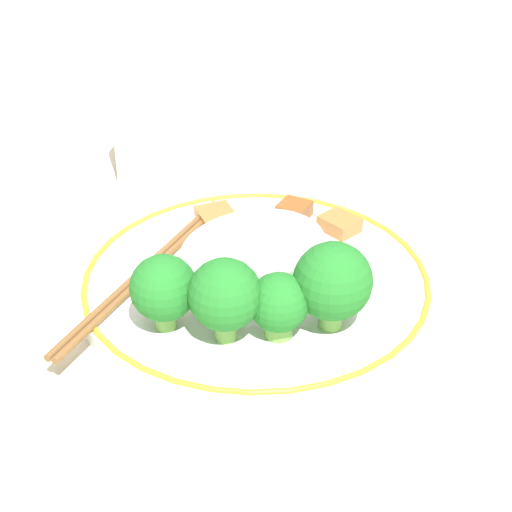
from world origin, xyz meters
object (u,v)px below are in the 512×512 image
Objects in this scene: chopsticks at (145,272)px; drinking_glass at (151,129)px; plate at (256,286)px; broccoli_back_left at (163,289)px; broccoli_mid_left at (333,282)px; broccoli_back_right at (279,304)px; broccoli_back_center at (225,296)px.

drinking_glass is at bearing 72.64° from chopsticks.
broccoli_back_left is (-0.08, -0.03, 0.04)m from plate.
drinking_glass is at bearing 95.88° from plate.
broccoli_back_left is 0.12m from broccoli_mid_left.
chopsticks is 0.19m from drinking_glass.
broccoli_mid_left is (0.04, -0.00, 0.01)m from broccoli_back_right.
broccoli_back_right reaches higher than plate.
broccoli_mid_left is (0.11, -0.04, 0.01)m from broccoli_back_left.
plate is 5.48× the size of broccoli_back_right.
broccoli_mid_left is (0.03, -0.07, 0.04)m from plate.
broccoli_back_right is 0.28m from drinking_glass.
broccoli_back_center is at bearing -71.69° from chopsticks.
broccoli_mid_left is at bearing -20.70° from broccoli_back_left.
broccoli_back_center is 1.27× the size of broccoli_back_right.
broccoli_back_right reaches higher than chopsticks.
plate is at bearing -84.12° from drinking_glass.
plate is 0.09m from broccoli_back_center.
broccoli_back_center is 0.27m from drinking_glass.
broccoli_back_center is (-0.05, -0.06, 0.04)m from plate.
broccoli_back_right is 0.27× the size of chopsticks.
broccoli_back_right is at bearing 174.47° from broccoli_mid_left.
drinking_glass is (0.02, 0.27, 0.00)m from broccoli_back_center.
broccoli_back_right is (0.07, -0.04, -0.01)m from broccoli_back_left.
broccoli_back_left is 0.51× the size of drinking_glass.
broccoli_back_right is (-0.01, -0.07, 0.03)m from plate.
broccoli_mid_left is 0.15m from chopsticks.
broccoli_back_left is 0.08m from broccoli_back_right.
plate is 1.49× the size of chopsticks.
chopsticks is (-0.07, 0.11, -0.02)m from broccoli_back_right.
broccoli_back_center reaches higher than broccoli_back_left.
broccoli_back_left reaches higher than broccoli_back_right.
drinking_glass is (0.06, 0.25, 0.01)m from broccoli_back_left.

